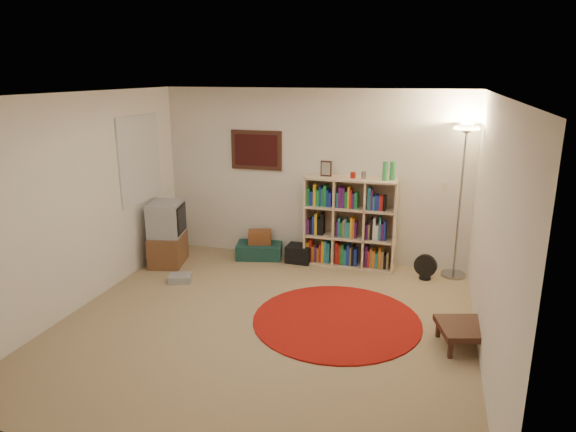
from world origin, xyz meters
name	(u,v)px	position (x,y,z in m)	size (l,w,h in m)	color
room	(260,214)	(-0.05, 0.05, 1.26)	(4.54, 4.54, 2.54)	#987F59
bookshelf	(349,224)	(0.58, 2.07, 0.63)	(1.30, 0.39, 1.55)	#D0B28B
floor_lamp	(465,150)	(2.06, 2.05, 1.74)	(0.41, 0.41, 2.09)	gray
floor_fan	(425,267)	(1.68, 1.82, 0.18)	(0.31, 0.19, 0.35)	black
tv_stand	(167,234)	(-1.95, 1.42, 0.45)	(0.57, 0.72, 0.93)	brown
dvd_box	(180,278)	(-1.47, 0.84, 0.05)	(0.35, 0.31, 0.10)	#9D9DA1
suitcase	(259,250)	(-0.76, 2.03, 0.11)	(0.75, 0.57, 0.22)	#143832
wicker_basket	(260,237)	(-0.75, 2.04, 0.31)	(0.40, 0.33, 0.20)	brown
duffel_bag	(299,254)	(-0.13, 2.01, 0.13)	(0.38, 0.32, 0.25)	black
paper_towel	(327,255)	(0.29, 2.06, 0.12)	(0.15, 0.15, 0.24)	silver
red_rug	(337,320)	(0.76, 0.30, 0.01)	(1.90, 1.90, 0.02)	maroon
side_table	(466,329)	(2.12, 0.09, 0.20)	(0.65, 0.65, 0.24)	#331911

